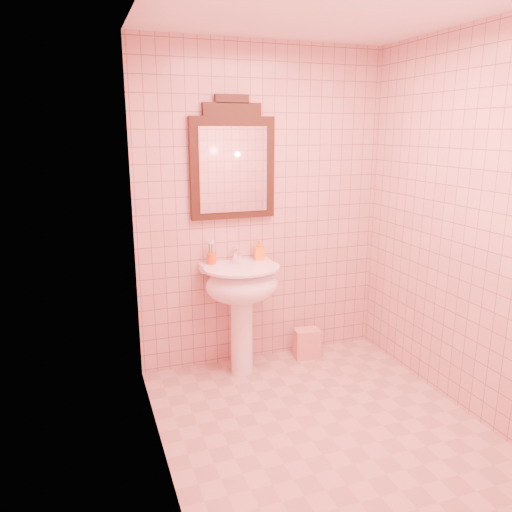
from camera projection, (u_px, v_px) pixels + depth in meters
name	position (u px, v px, depth m)	size (l,w,h in m)	color
floor	(321.00, 425.00, 3.23)	(2.20, 2.20, 0.00)	#C59D8E
back_wall	(262.00, 209.00, 3.92)	(2.00, 0.02, 2.50)	#D59D94
pedestal_sink	(242.00, 292.00, 3.78)	(0.58, 0.58, 0.86)	white
faucet	(236.00, 255.00, 3.84)	(0.04, 0.16, 0.11)	white
mirror	(233.00, 163.00, 3.73)	(0.65, 0.06, 0.91)	black
toothbrush_cup	(211.00, 258.00, 3.79)	(0.07, 0.07, 0.16)	#E14912
soap_dispenser	(259.00, 250.00, 3.90)	(0.07, 0.07, 0.16)	orange
towel	(307.00, 343.00, 4.16)	(0.20, 0.14, 0.25)	#DAA380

